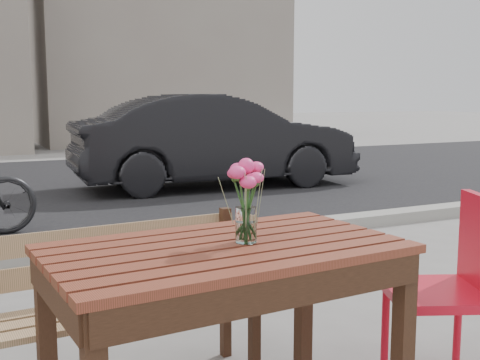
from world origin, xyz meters
The scene contains 6 objects.
street centered at (0.00, 5.06, 0.03)m, with size 30.00×8.12×0.12m.
main_table centered at (0.00, 0.10, 0.65)m, with size 1.30×0.81×0.78m.
main_bench centered at (-0.24, 0.73, 0.47)m, with size 1.27×0.43×0.78m.
red_chair centered at (1.11, 0.06, 0.51)m, with size 0.57×0.57×0.88m.
main_vase centered at (0.08, 0.10, 0.97)m, with size 0.17×0.17×0.31m.
parked_car centered at (2.67, 6.17, 0.67)m, with size 1.42×4.08×1.34m, color black.
Camera 1 is at (-0.90, -1.82, 1.31)m, focal length 45.00 mm.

